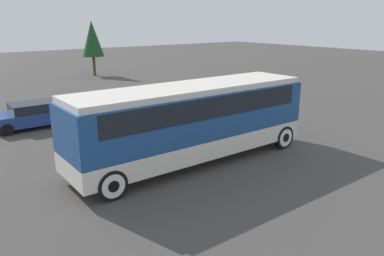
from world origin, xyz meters
The scene contains 5 objects.
ground_plane centered at (0.00, 0.00, 0.00)m, with size 120.00×120.00×0.00m, color #423F3D.
tour_bus centered at (0.10, 0.00, 1.85)m, with size 9.98×2.61×3.08m.
parked_car_near centered at (3.23, 6.38, 0.69)m, with size 4.06×1.80×1.36m.
parked_car_mid centered at (-3.47, 9.00, 0.66)m, with size 4.30×1.93×1.31m.
tree_center centered at (6.46, 24.81, 3.62)m, with size 2.12×2.12×5.37m.
Camera 1 is at (-8.48, -11.21, 5.48)m, focal length 35.00 mm.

